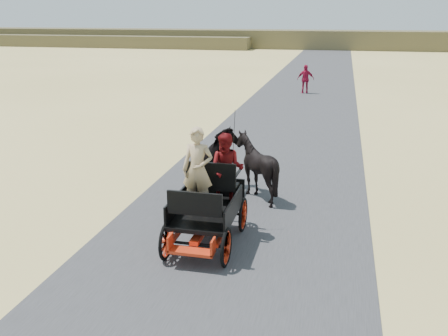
% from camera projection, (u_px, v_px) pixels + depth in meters
% --- Properties ---
extents(ground, '(140.00, 140.00, 0.00)m').
position_uv_depth(ground, '(217.00, 267.00, 9.73)').
color(ground, tan).
extents(road, '(6.00, 140.00, 0.01)m').
position_uv_depth(road, '(217.00, 267.00, 9.73)').
color(road, '#38383A').
rests_on(road, ground).
extents(ridge_far, '(140.00, 6.00, 2.40)m').
position_uv_depth(ridge_far, '(328.00, 40.00, 66.96)').
color(ridge_far, brown).
rests_on(ridge_far, ground).
extents(ridge_near, '(40.00, 4.00, 1.60)m').
position_uv_depth(ridge_near, '(110.00, 41.00, 69.91)').
color(ridge_near, brown).
rests_on(ridge_near, ground).
extents(carriage, '(1.30, 2.40, 0.72)m').
position_uv_depth(carriage, '(207.00, 227.00, 10.68)').
color(carriage, black).
rests_on(carriage, ground).
extents(horse_left, '(0.91, 2.01, 1.70)m').
position_uv_depth(horse_left, '(216.00, 164.00, 13.44)').
color(horse_left, black).
rests_on(horse_left, ground).
extents(horse_right, '(1.37, 1.54, 1.70)m').
position_uv_depth(horse_right, '(256.00, 167.00, 13.20)').
color(horse_right, black).
rests_on(horse_right, ground).
extents(driver_man, '(0.66, 0.43, 1.80)m').
position_uv_depth(driver_man, '(198.00, 170.00, 10.39)').
color(driver_man, tan).
rests_on(driver_man, carriage).
extents(passenger_woman, '(0.77, 0.60, 1.58)m').
position_uv_depth(passenger_woman, '(227.00, 169.00, 10.83)').
color(passenger_woman, '#660C0F').
rests_on(passenger_woman, carriage).
extents(pedestrian, '(1.05, 0.51, 1.73)m').
position_uv_depth(pedestrian, '(306.00, 79.00, 30.28)').
color(pedestrian, maroon).
rests_on(pedestrian, ground).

